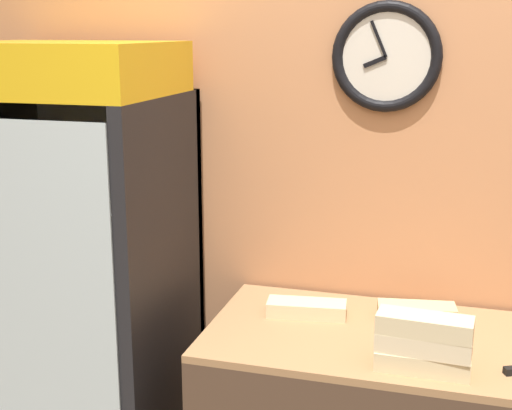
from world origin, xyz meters
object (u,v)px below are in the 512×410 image
Objects in this scene: sandwich_stack_bottom at (422,362)px; sandwich_stack_top at (425,325)px; sandwich_flat_left at (307,308)px; beverage_cooler at (86,268)px; sandwich_flat_right at (416,312)px; sandwich_stack_middle at (424,343)px.

sandwich_stack_top is (-0.00, 0.00, 0.12)m from sandwich_stack_bottom.
sandwich_stack_top reaches higher than sandwich_flat_left.
sandwich_stack_bottom is (1.27, -0.27, -0.08)m from beverage_cooler.
sandwich_stack_bottom is 0.40m from sandwich_flat_right.
beverage_cooler is at bearing 167.83° from sandwich_stack_top.
sandwich_flat_right is at bearing 96.29° from sandwich_stack_top.
beverage_cooler is 6.52× the size of sandwich_stack_middle.
sandwich_stack_top reaches higher than sandwich_stack_middle.
sandwich_flat_left is at bearing -168.84° from sandwich_flat_right.
sandwich_flat_left is at bearing 142.93° from sandwich_stack_top.
sandwich_stack_bottom is 1.00× the size of sandwich_flat_right.
sandwich_stack_middle is 0.53m from sandwich_flat_left.
sandwich_stack_middle is at bearing 0.00° from sandwich_stack_bottom.
beverage_cooler is 6.51× the size of sandwich_stack_top.
sandwich_stack_middle is (0.00, 0.00, 0.06)m from sandwich_stack_bottom.
sandwich_stack_top is (-0.00, 0.00, 0.06)m from sandwich_stack_middle.
sandwich_stack_top is 0.41m from sandwich_flat_right.
sandwich_stack_top reaches higher than sandwich_stack_bottom.
sandwich_stack_bottom is 0.06m from sandwich_stack_middle.
sandwich_stack_middle is 0.97× the size of sandwich_flat_left.
sandwich_stack_bottom is at bearing 0.00° from sandwich_stack_top.
sandwich_flat_right is at bearing 96.29° from sandwich_stack_bottom.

